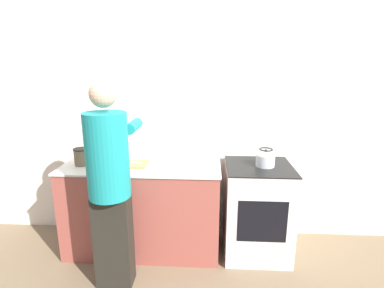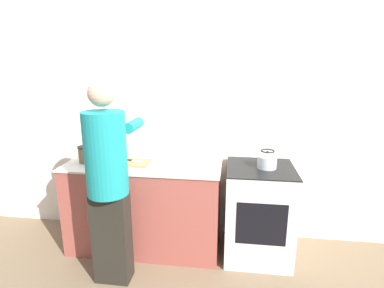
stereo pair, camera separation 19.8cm
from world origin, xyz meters
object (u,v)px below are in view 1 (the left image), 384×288
person (110,181)px  canister_jar (82,157)px  cutting_board (131,164)px  knife (132,162)px  bowl_prep (101,159)px  oven (257,210)px  kettle (265,159)px

person → canister_jar: (-0.45, 0.50, 0.04)m
cutting_board → knife: 0.03m
canister_jar → bowl_prep: bearing=33.1°
cutting_board → bowl_prep: (-0.32, 0.08, 0.02)m
cutting_board → canister_jar: size_ratio=1.99×
knife → oven: bearing=14.5°
knife → bowl_prep: bowl_prep is taller
cutting_board → bowl_prep: bearing=166.1°
kettle → bowl_prep: (-1.64, 0.07, -0.05)m
oven → kettle: size_ratio=5.16×
person → oven: bearing=22.7°
canister_jar → cutting_board: bearing=2.9°
kettle → bowl_prep: kettle is taller
oven → knife: (-1.26, 0.01, 0.48)m
knife → person: bearing=-78.8°
bowl_prep → canister_jar: 0.20m
cutting_board → kettle: kettle is taller
oven → canister_jar: (-1.74, -0.04, 0.54)m
person → knife: bearing=86.1°
oven → person: size_ratio=0.53×
cutting_board → bowl_prep: size_ratio=1.80×
oven → cutting_board: 1.35m
canister_jar → person: bearing=-48.4°
canister_jar → knife: bearing=6.1°
person → knife: (0.04, 0.55, -0.02)m
oven → person: person is taller
cutting_board → kettle: bearing=0.5°
kettle → canister_jar: size_ratio=1.08×
oven → bowl_prep: 1.66m
cutting_board → canister_jar: (-0.48, -0.02, 0.08)m
knife → kettle: kettle is taller
cutting_board → bowl_prep: bowl_prep is taller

